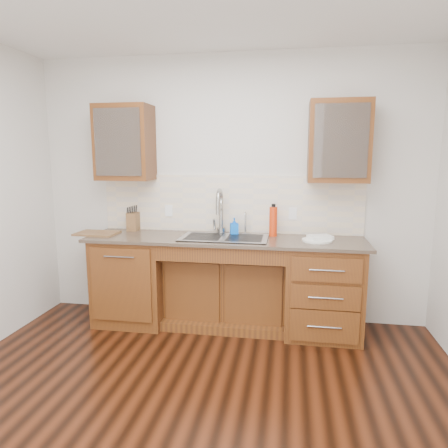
% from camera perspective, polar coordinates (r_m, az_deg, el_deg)
% --- Properties ---
extents(ground, '(4.00, 3.50, 0.10)m').
position_cam_1_polar(ground, '(2.97, -4.98, -26.34)').
color(ground, '#3D180A').
extents(wall_back, '(4.00, 0.10, 2.70)m').
position_cam_1_polar(wall_back, '(4.18, 0.91, 4.97)').
color(wall_back, silver).
rests_on(wall_back, ground).
extents(base_cabinet_left, '(0.70, 0.62, 0.88)m').
position_cam_1_polar(base_cabinet_left, '(4.26, -12.72, -7.66)').
color(base_cabinet_left, '#593014').
rests_on(base_cabinet_left, ground).
extents(base_cabinet_center, '(1.20, 0.44, 0.70)m').
position_cam_1_polar(base_cabinet_center, '(4.13, 0.30, -9.32)').
color(base_cabinet_center, '#593014').
rests_on(base_cabinet_center, ground).
extents(base_cabinet_right, '(0.70, 0.62, 0.88)m').
position_cam_1_polar(base_cabinet_right, '(3.98, 13.90, -8.98)').
color(base_cabinet_right, '#593014').
rests_on(base_cabinet_right, ground).
extents(countertop, '(2.70, 0.65, 0.03)m').
position_cam_1_polar(countertop, '(3.88, 0.06, -2.20)').
color(countertop, '#84705B').
rests_on(countertop, base_cabinet_left).
extents(backsplash, '(2.70, 0.02, 0.59)m').
position_cam_1_polar(backsplash, '(4.14, 0.78, 2.90)').
color(backsplash, beige).
rests_on(backsplash, wall_back).
extents(sink, '(0.84, 0.46, 0.19)m').
position_cam_1_polar(sink, '(3.88, 0.02, -3.25)').
color(sink, '#9E9EA5').
rests_on(sink, countertop).
extents(faucet, '(0.04, 0.04, 0.40)m').
position_cam_1_polar(faucet, '(4.06, -0.42, 1.43)').
color(faucet, '#999993').
rests_on(faucet, countertop).
extents(filter_tap, '(0.02, 0.02, 0.24)m').
position_cam_1_polar(filter_tap, '(4.05, 3.10, 0.24)').
color(filter_tap, '#999993').
rests_on(filter_tap, countertop).
extents(upper_cabinet_left, '(0.55, 0.34, 0.75)m').
position_cam_1_polar(upper_cabinet_left, '(4.24, -13.98, 11.18)').
color(upper_cabinet_left, '#593014').
rests_on(upper_cabinet_left, wall_back).
extents(upper_cabinet_right, '(0.55, 0.34, 0.75)m').
position_cam_1_polar(upper_cabinet_right, '(3.92, 16.06, 11.23)').
color(upper_cabinet_right, '#593014').
rests_on(upper_cabinet_right, wall_back).
extents(outlet_left, '(0.08, 0.01, 0.12)m').
position_cam_1_polar(outlet_left, '(4.28, -7.89, 1.89)').
color(outlet_left, white).
rests_on(outlet_left, backsplash).
extents(outlet_right, '(0.08, 0.01, 0.12)m').
position_cam_1_polar(outlet_right, '(4.09, 9.79, 1.47)').
color(outlet_right, white).
rests_on(outlet_right, backsplash).
extents(soap_bottle, '(0.10, 0.10, 0.17)m').
position_cam_1_polar(soap_bottle, '(4.01, 1.47, -0.33)').
color(soap_bottle, blue).
rests_on(soap_bottle, countertop).
extents(water_bottle, '(0.09, 0.09, 0.29)m').
position_cam_1_polar(water_bottle, '(3.97, 7.04, 0.35)').
color(water_bottle, red).
rests_on(water_bottle, countertop).
extents(plate, '(0.36, 0.36, 0.02)m').
position_cam_1_polar(plate, '(3.83, 13.15, -2.27)').
color(plate, white).
rests_on(plate, countertop).
extents(dish_towel, '(0.25, 0.22, 0.03)m').
position_cam_1_polar(dish_towel, '(3.85, 13.57, -1.85)').
color(dish_towel, white).
rests_on(dish_towel, plate).
extents(knife_block, '(0.11, 0.17, 0.19)m').
position_cam_1_polar(knife_block, '(4.37, -12.78, 0.39)').
color(knife_block, brown).
rests_on(knife_block, countertop).
extents(cutting_board, '(0.41, 0.29, 0.02)m').
position_cam_1_polar(cutting_board, '(4.26, -17.69, -1.26)').
color(cutting_board, brown).
rests_on(cutting_board, countertop).
extents(cup_left_a, '(0.12, 0.12, 0.09)m').
position_cam_1_polar(cup_left_a, '(4.30, -15.70, 10.36)').
color(cup_left_a, white).
rests_on(cup_left_a, upper_cabinet_left).
extents(cup_left_b, '(0.12, 0.12, 0.10)m').
position_cam_1_polar(cup_left_b, '(4.22, -13.12, 10.56)').
color(cup_left_b, white).
rests_on(cup_left_b, upper_cabinet_left).
extents(cup_right_a, '(0.12, 0.12, 0.09)m').
position_cam_1_polar(cup_right_a, '(3.91, 14.68, 10.51)').
color(cup_right_a, white).
rests_on(cup_right_a, upper_cabinet_right).
extents(cup_right_b, '(0.11, 0.11, 0.10)m').
position_cam_1_polar(cup_right_b, '(3.93, 17.07, 10.45)').
color(cup_right_b, silver).
rests_on(cup_right_b, upper_cabinet_right).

